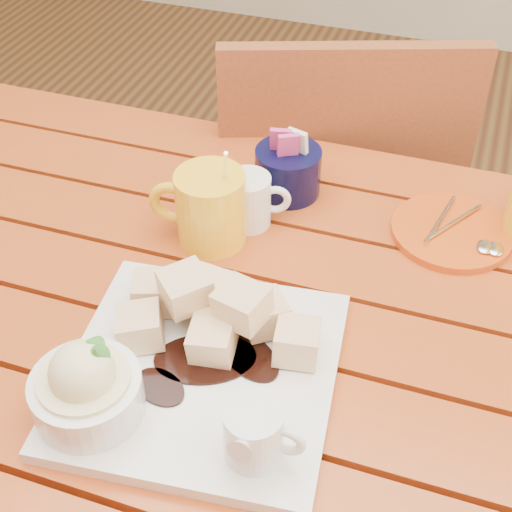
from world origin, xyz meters
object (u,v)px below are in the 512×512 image
(dessert_plate, at_px, (175,365))
(coffee_mug_left, at_px, (209,207))
(orange_saucer, at_px, (452,232))
(chair_far, at_px, (331,208))
(table, at_px, (227,360))

(dessert_plate, relative_size, coffee_mug_left, 2.06)
(coffee_mug_left, relative_size, orange_saucer, 0.95)
(chair_far, bearing_deg, dessert_plate, 68.55)
(table, distance_m, orange_saucer, 0.35)
(table, xyz_separation_m, chair_far, (0.02, 0.54, -0.14))
(table, bearing_deg, chair_far, 88.31)
(dessert_plate, bearing_deg, coffee_mug_left, 103.02)
(table, height_order, coffee_mug_left, coffee_mug_left)
(coffee_mug_left, bearing_deg, orange_saucer, 13.69)
(chair_far, bearing_deg, orange_saucer, 106.57)
(dessert_plate, xyz_separation_m, orange_saucer, (0.26, 0.36, -0.03))
(table, height_order, dessert_plate, dessert_plate)
(dessert_plate, distance_m, orange_saucer, 0.44)
(coffee_mug_left, relative_size, chair_far, 0.17)
(orange_saucer, height_order, chair_far, chair_far)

